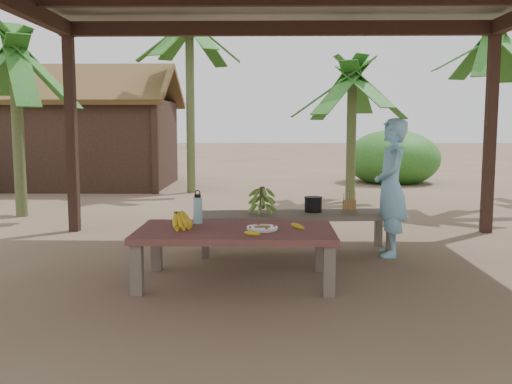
{
  "coord_description": "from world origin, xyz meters",
  "views": [
    {
      "loc": [
        -0.17,
        -5.36,
        1.45
      ],
      "look_at": [
        -0.27,
        0.14,
        0.8
      ],
      "focal_mm": 40.0,
      "sensor_mm": 36.0,
      "label": 1
    }
  ],
  "objects_px": {
    "water_flask": "(198,209)",
    "work_table": "(235,236)",
    "bench": "(296,218)",
    "plate": "(262,228)",
    "ripe_banana_bunch": "(176,219)",
    "cooking_pot": "(313,205)",
    "woman": "(391,187)"
  },
  "relations": [
    {
      "from": "bench",
      "to": "plate",
      "type": "relative_size",
      "value": 7.95
    },
    {
      "from": "ripe_banana_bunch",
      "to": "work_table",
      "type": "bearing_deg",
      "value": 0.6
    },
    {
      "from": "water_flask",
      "to": "work_table",
      "type": "bearing_deg",
      "value": -37.29
    },
    {
      "from": "work_table",
      "to": "water_flask",
      "type": "relative_size",
      "value": 5.56
    },
    {
      "from": "plate",
      "to": "cooking_pot",
      "type": "height_order",
      "value": "cooking_pot"
    },
    {
      "from": "plate",
      "to": "bench",
      "type": "bearing_deg",
      "value": 74.18
    },
    {
      "from": "bench",
      "to": "work_table",
      "type": "bearing_deg",
      "value": -122.05
    },
    {
      "from": "plate",
      "to": "woman",
      "type": "xyz_separation_m",
      "value": [
        1.41,
        1.19,
        0.24
      ]
    },
    {
      "from": "bench",
      "to": "plate",
      "type": "bearing_deg",
      "value": -111.45
    },
    {
      "from": "cooking_pot",
      "to": "plate",
      "type": "bearing_deg",
      "value": -112.0
    },
    {
      "from": "ripe_banana_bunch",
      "to": "cooking_pot",
      "type": "relative_size",
      "value": 1.44
    },
    {
      "from": "cooking_pot",
      "to": "woman",
      "type": "xyz_separation_m",
      "value": [
        0.84,
        -0.24,
        0.23
      ]
    },
    {
      "from": "bench",
      "to": "ripe_banana_bunch",
      "type": "xyz_separation_m",
      "value": [
        -1.17,
        -1.26,
        0.19
      ]
    },
    {
      "from": "work_table",
      "to": "bench",
      "type": "relative_size",
      "value": 0.8
    },
    {
      "from": "cooking_pot",
      "to": "woman",
      "type": "height_order",
      "value": "woman"
    },
    {
      "from": "water_flask",
      "to": "cooking_pot",
      "type": "xyz_separation_m",
      "value": [
        1.2,
        1.06,
        -0.1
      ]
    },
    {
      "from": "woman",
      "to": "work_table",
      "type": "bearing_deg",
      "value": -51.14
    },
    {
      "from": "bench",
      "to": "woman",
      "type": "bearing_deg",
      "value": -13.28
    },
    {
      "from": "ripe_banana_bunch",
      "to": "cooking_pot",
      "type": "bearing_deg",
      "value": 44.77
    },
    {
      "from": "work_table",
      "to": "plate",
      "type": "bearing_deg",
      "value": -16.16
    },
    {
      "from": "plate",
      "to": "work_table",
      "type": "bearing_deg",
      "value": 163.39
    },
    {
      "from": "bench",
      "to": "water_flask",
      "type": "bearing_deg",
      "value": -141.76
    },
    {
      "from": "work_table",
      "to": "ripe_banana_bunch",
      "type": "xyz_separation_m",
      "value": [
        -0.55,
        -0.01,
        0.15
      ]
    },
    {
      "from": "work_table",
      "to": "cooking_pot",
      "type": "xyz_separation_m",
      "value": [
        0.82,
        1.35,
        0.1
      ]
    },
    {
      "from": "plate",
      "to": "woman",
      "type": "distance_m",
      "value": 1.86
    },
    {
      "from": "cooking_pot",
      "to": "woman",
      "type": "distance_m",
      "value": 0.9
    },
    {
      "from": "ripe_banana_bunch",
      "to": "plate",
      "type": "xyz_separation_m",
      "value": [
        0.79,
        -0.07,
        -0.07
      ]
    },
    {
      "from": "ripe_banana_bunch",
      "to": "water_flask",
      "type": "height_order",
      "value": "water_flask"
    },
    {
      "from": "bench",
      "to": "plate",
      "type": "height_order",
      "value": "plate"
    },
    {
      "from": "plate",
      "to": "water_flask",
      "type": "distance_m",
      "value": 0.74
    },
    {
      "from": "bench",
      "to": "woman",
      "type": "xyz_separation_m",
      "value": [
        1.03,
        -0.14,
        0.37
      ]
    },
    {
      "from": "bench",
      "to": "ripe_banana_bunch",
      "type": "relative_size",
      "value": 7.89
    }
  ]
}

